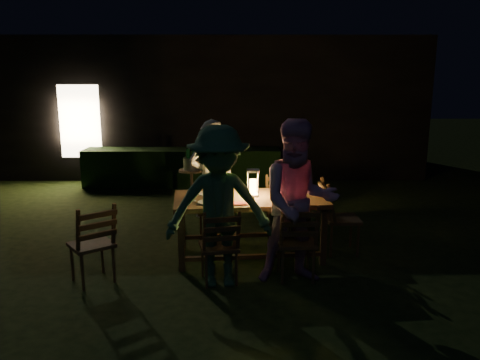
{
  "coord_description": "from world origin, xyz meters",
  "views": [
    {
      "loc": [
        0.7,
        -6.22,
        2.33
      ],
      "look_at": [
        0.73,
        -0.13,
        0.98
      ],
      "focal_mm": 35.0,
      "sensor_mm": 36.0,
      "label": 1
    }
  ],
  "objects_px": {
    "person_house_side": "(212,179)",
    "lantern": "(253,184)",
    "chair_near_left": "(219,259)",
    "person_opp_right": "(299,203)",
    "ice_bucket": "(191,164)",
    "chair_far_right": "(280,217)",
    "chair_near_right": "(296,255)",
    "dining_table": "(250,203)",
    "chair_end": "(340,230)",
    "bottle_bucket_b": "(194,161)",
    "chair_far_left": "(212,220)",
    "person_opp_left": "(219,207)",
    "bottle_table": "(230,187)",
    "bottle_bucket_a": "(188,161)",
    "chair_spare": "(93,258)",
    "side_table": "(192,173)"
  },
  "relations": [
    {
      "from": "ice_bucket",
      "to": "chair_spare",
      "type": "bearing_deg",
      "value": -102.96
    },
    {
      "from": "dining_table",
      "to": "bottle_bucket_b",
      "type": "height_order",
      "value": "bottle_bucket_b"
    },
    {
      "from": "chair_near_right",
      "to": "chair_far_right",
      "type": "bearing_deg",
      "value": 89.64
    },
    {
      "from": "chair_near_left",
      "to": "chair_end",
      "type": "distance_m",
      "value": 1.85
    },
    {
      "from": "chair_near_left",
      "to": "ice_bucket",
      "type": "relative_size",
      "value": 3.14
    },
    {
      "from": "chair_near_left",
      "to": "person_opp_right",
      "type": "distance_m",
      "value": 1.11
    },
    {
      "from": "dining_table",
      "to": "chair_spare",
      "type": "relative_size",
      "value": 2.04
    },
    {
      "from": "chair_near_left",
      "to": "chair_far_left",
      "type": "distance_m",
      "value": 1.54
    },
    {
      "from": "bottle_table",
      "to": "bottle_bucket_b",
      "type": "xyz_separation_m",
      "value": [
        -0.72,
        2.74,
        -0.15
      ]
    },
    {
      "from": "chair_near_left",
      "to": "bottle_table",
      "type": "xyz_separation_m",
      "value": [
        0.12,
        0.79,
        0.66
      ]
    },
    {
      "from": "chair_spare",
      "to": "ice_bucket",
      "type": "height_order",
      "value": "chair_spare"
    },
    {
      "from": "bottle_table",
      "to": "bottle_bucket_a",
      "type": "bearing_deg",
      "value": 107.03
    },
    {
      "from": "chair_far_right",
      "to": "person_house_side",
      "type": "xyz_separation_m",
      "value": [
        -1.0,
        -0.05,
        0.59
      ]
    },
    {
      "from": "chair_far_right",
      "to": "bottle_bucket_b",
      "type": "relative_size",
      "value": 2.87
    },
    {
      "from": "chair_near_right",
      "to": "chair_spare",
      "type": "bearing_deg",
      "value": 179.74
    },
    {
      "from": "chair_near_left",
      "to": "chair_spare",
      "type": "distance_m",
      "value": 1.45
    },
    {
      "from": "bottle_table",
      "to": "side_table",
      "type": "bearing_deg",
      "value": 105.81
    },
    {
      "from": "side_table",
      "to": "bottle_bucket_a",
      "type": "distance_m",
      "value": 0.24
    },
    {
      "from": "bottle_bucket_a",
      "to": "bottle_bucket_b",
      "type": "distance_m",
      "value": 0.13
    },
    {
      "from": "chair_near_left",
      "to": "chair_far_right",
      "type": "relative_size",
      "value": 1.02
    },
    {
      "from": "chair_near_right",
      "to": "chair_far_right",
      "type": "xyz_separation_m",
      "value": [
        -0.06,
        1.54,
        -0.02
      ]
    },
    {
      "from": "chair_far_left",
      "to": "lantern",
      "type": "distance_m",
      "value": 1.11
    },
    {
      "from": "dining_table",
      "to": "chair_near_right",
      "type": "height_order",
      "value": "chair_near_right"
    },
    {
      "from": "chair_end",
      "to": "person_house_side",
      "type": "bearing_deg",
      "value": -111.0
    },
    {
      "from": "dining_table",
      "to": "chair_far_right",
      "type": "bearing_deg",
      "value": 54.33
    },
    {
      "from": "person_opp_left",
      "to": "ice_bucket",
      "type": "bearing_deg",
      "value": 94.52
    },
    {
      "from": "side_table",
      "to": "chair_spare",
      "type": "bearing_deg",
      "value": -102.96
    },
    {
      "from": "person_opp_left",
      "to": "chair_near_left",
      "type": "bearing_deg",
      "value": 87.79
    },
    {
      "from": "chair_near_left",
      "to": "chair_near_right",
      "type": "relative_size",
      "value": 0.96
    },
    {
      "from": "person_opp_left",
      "to": "chair_far_right",
      "type": "bearing_deg",
      "value": 57.77
    },
    {
      "from": "bottle_bucket_a",
      "to": "bottle_bucket_b",
      "type": "height_order",
      "value": "same"
    },
    {
      "from": "chair_near_right",
      "to": "person_house_side",
      "type": "relative_size",
      "value": 0.56
    },
    {
      "from": "person_house_side",
      "to": "lantern",
      "type": "distance_m",
      "value": 0.92
    },
    {
      "from": "side_table",
      "to": "bottle_bucket_b",
      "type": "relative_size",
      "value": 1.99
    },
    {
      "from": "chair_near_left",
      "to": "chair_near_right",
      "type": "xyz_separation_m",
      "value": [
        0.89,
        0.09,
        0.01
      ]
    },
    {
      "from": "person_opp_right",
      "to": "ice_bucket",
      "type": "height_order",
      "value": "person_opp_right"
    },
    {
      "from": "side_table",
      "to": "ice_bucket",
      "type": "xyz_separation_m",
      "value": [
        0.0,
        0.0,
        0.19
      ]
    },
    {
      "from": "chair_near_left",
      "to": "lantern",
      "type": "distance_m",
      "value": 1.17
    },
    {
      "from": "chair_near_right",
      "to": "bottle_bucket_a",
      "type": "xyz_separation_m",
      "value": [
        -1.59,
        3.36,
        0.5
      ]
    },
    {
      "from": "chair_near_right",
      "to": "chair_far_left",
      "type": "distance_m",
      "value": 1.78
    },
    {
      "from": "person_house_side",
      "to": "chair_spare",
      "type": "bearing_deg",
      "value": 44.97
    },
    {
      "from": "chair_far_left",
      "to": "chair_end",
      "type": "height_order",
      "value": "chair_end"
    },
    {
      "from": "person_opp_right",
      "to": "bottle_table",
      "type": "bearing_deg",
      "value": 130.49
    },
    {
      "from": "chair_end",
      "to": "bottle_bucket_b",
      "type": "relative_size",
      "value": 3.21
    },
    {
      "from": "ice_bucket",
      "to": "bottle_bucket_b",
      "type": "relative_size",
      "value": 0.94
    },
    {
      "from": "lantern",
      "to": "chair_near_left",
      "type": "bearing_deg",
      "value": -115.4
    },
    {
      "from": "dining_table",
      "to": "side_table",
      "type": "xyz_separation_m",
      "value": [
        -1.01,
        2.68,
        -0.16
      ]
    },
    {
      "from": "person_opp_right",
      "to": "bottle_table",
      "type": "height_order",
      "value": "person_opp_right"
    },
    {
      "from": "person_opp_right",
      "to": "person_opp_left",
      "type": "distance_m",
      "value": 0.9
    },
    {
      "from": "bottle_table",
      "to": "bottle_bucket_b",
      "type": "height_order",
      "value": "bottle_table"
    }
  ]
}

